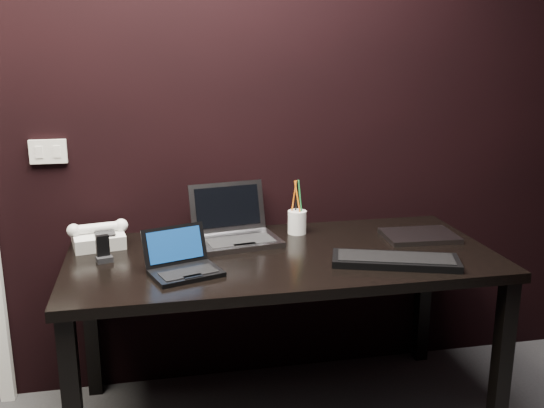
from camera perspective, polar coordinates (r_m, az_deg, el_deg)
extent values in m
plane|color=black|center=(2.67, -7.23, 9.21)|extent=(4.00, 0.00, 4.00)
cube|color=silver|center=(2.71, -20.32, 4.65)|extent=(0.15, 0.02, 0.10)
cube|color=silver|center=(2.70, -21.09, 4.57)|extent=(0.03, 0.01, 0.05)
cube|color=silver|center=(2.69, -19.62, 4.66)|extent=(0.03, 0.01, 0.05)
cube|color=black|center=(2.45, 0.97, -5.08)|extent=(1.70, 0.80, 0.04)
cube|color=black|center=(2.59, 20.81, -13.86)|extent=(0.06, 0.06, 0.70)
cube|color=black|center=(2.88, -16.68, -10.59)|extent=(0.06, 0.06, 0.70)
cube|color=black|center=(3.14, 14.06, -8.22)|extent=(0.06, 0.06, 0.70)
cube|color=black|center=(2.23, -8.08, -6.47)|extent=(0.28, 0.24, 0.02)
cube|color=black|center=(2.21, -7.89, -6.40)|extent=(0.22, 0.15, 0.00)
cube|color=black|center=(2.17, -7.45, -6.76)|extent=(0.07, 0.05, 0.00)
cube|color=black|center=(2.30, -9.14, -3.82)|extent=(0.25, 0.13, 0.14)
cube|color=navy|center=(2.29, -9.10, -3.82)|extent=(0.21, 0.10, 0.11)
cube|color=#949398|center=(2.56, -3.19, -3.52)|extent=(0.37, 0.29, 0.02)
cube|color=black|center=(2.53, -2.99, -3.43)|extent=(0.29, 0.18, 0.00)
cube|color=gray|center=(2.47, -2.53, -3.85)|extent=(0.10, 0.05, 0.00)
cube|color=gray|center=(2.66, -4.22, -0.24)|extent=(0.34, 0.12, 0.21)
cube|color=black|center=(2.65, -4.19, -0.24)|extent=(0.29, 0.10, 0.17)
cube|color=black|center=(2.37, 11.54, -5.25)|extent=(0.51, 0.31, 0.03)
cube|color=black|center=(2.36, 11.56, -4.90)|extent=(0.45, 0.26, 0.00)
cube|color=gray|center=(2.71, 13.70, -2.92)|extent=(0.32, 0.24, 0.02)
cube|color=silver|center=(2.61, -16.03, -3.17)|extent=(0.23, 0.22, 0.09)
cylinder|color=white|center=(2.59, -16.08, -2.18)|extent=(0.19, 0.08, 0.04)
sphere|color=silver|center=(2.58, -18.16, -2.39)|extent=(0.07, 0.07, 0.06)
sphere|color=white|center=(2.60, -14.00, -1.96)|extent=(0.07, 0.07, 0.06)
cube|color=black|center=(2.56, -15.45, -2.67)|extent=(0.09, 0.07, 0.01)
cube|color=black|center=(2.43, -15.63, -4.02)|extent=(0.05, 0.04, 0.10)
cube|color=black|center=(2.43, -15.49, -5.04)|extent=(0.07, 0.06, 0.02)
cylinder|color=white|center=(2.69, 2.37, -1.71)|extent=(0.11, 0.11, 0.10)
cylinder|color=#C15812|center=(2.66, 2.08, 0.63)|extent=(0.03, 0.03, 0.15)
cylinder|color=#217C3A|center=(2.66, 2.66, 0.63)|extent=(0.02, 0.02, 0.15)
cylinder|color=black|center=(2.67, 2.32, 0.70)|extent=(0.02, 0.02, 0.15)
cylinder|color=orange|center=(2.65, 2.42, 0.57)|extent=(0.03, 0.03, 0.15)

